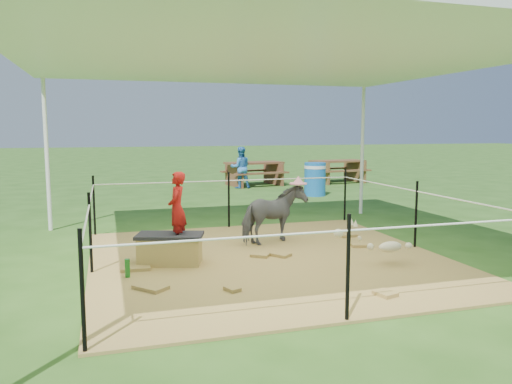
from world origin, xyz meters
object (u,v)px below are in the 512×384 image
object	(u,v)px
foal	(390,245)
distant_person	(240,167)
trash_barrel	(315,179)
picnic_table_near	(254,174)
green_bottle	(127,268)
picnic_table_far	(337,171)
straw_bale	(170,250)
pony	(274,215)
woman	(177,201)

from	to	relation	value
foal	distant_person	world-z (taller)	distant_person
trash_barrel	distant_person	bearing A→B (deg)	123.32
picnic_table_near	foal	bearing A→B (deg)	-106.23
green_bottle	picnic_table_far	world-z (taller)	picnic_table_far
green_bottle	distant_person	bearing A→B (deg)	66.68
picnic_table_near	picnic_table_far	bearing A→B (deg)	-8.93
foal	distant_person	xyz separation A→B (m)	(0.38, 8.77, 0.33)
distant_person	trash_barrel	bearing A→B (deg)	128.12
straw_bale	green_bottle	size ratio (longest dim) A/B	3.60
foal	trash_barrel	bearing A→B (deg)	66.07
trash_barrel	green_bottle	bearing A→B (deg)	-129.18
pony	trash_barrel	world-z (taller)	pony
woman	trash_barrel	world-z (taller)	woman
straw_bale	woman	world-z (taller)	woman
foal	distant_person	size ratio (longest dim) A/B	0.74
pony	trash_barrel	bearing A→B (deg)	-51.98
picnic_table_near	green_bottle	bearing A→B (deg)	-125.45
green_bottle	picnic_table_far	distance (m)	11.47
woman	green_bottle	distance (m)	1.06
green_bottle	foal	distance (m)	3.26
picnic_table_far	straw_bale	bearing A→B (deg)	-133.85
straw_bale	picnic_table_near	world-z (taller)	picnic_table_near
trash_barrel	picnic_table_near	bearing A→B (deg)	107.09
woman	trash_barrel	distance (m)	7.25
green_bottle	pony	world-z (taller)	pony
woman	pony	distance (m)	1.75
woman	pony	world-z (taller)	woman
picnic_table_near	straw_bale	bearing A→B (deg)	-123.55
straw_bale	picnic_table_far	bearing A→B (deg)	52.72
woman	picnic_table_near	size ratio (longest dim) A/B	0.53
distant_person	pony	bearing A→B (deg)	83.65
foal	woman	bearing A→B (deg)	153.75
picnic_table_far	distant_person	world-z (taller)	distant_person
foal	picnic_table_near	distance (m)	9.39
pony	foal	distance (m)	1.88
foal	picnic_table_far	distance (m)	10.16
straw_bale	pony	distance (m)	1.82
picnic_table_near	picnic_table_far	world-z (taller)	picnic_table_near
woman	foal	bearing A→B (deg)	89.88
distant_person	foal	bearing A→B (deg)	92.31
green_bottle	distant_person	distance (m)	9.15
green_bottle	pony	xyz separation A→B (m)	(2.20, 1.18, 0.33)
pony	distant_person	size ratio (longest dim) A/B	0.84
trash_barrel	picnic_table_near	size ratio (longest dim) A/B	0.49
distant_person	green_bottle	bearing A→B (deg)	71.48
picnic_table_near	picnic_table_far	size ratio (longest dim) A/B	1.00
pony	green_bottle	bearing A→B (deg)	95.85
pony	picnic_table_far	size ratio (longest dim) A/B	0.59
green_bottle	foal	bearing A→B (deg)	-6.67
green_bottle	trash_barrel	distance (m)	8.00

